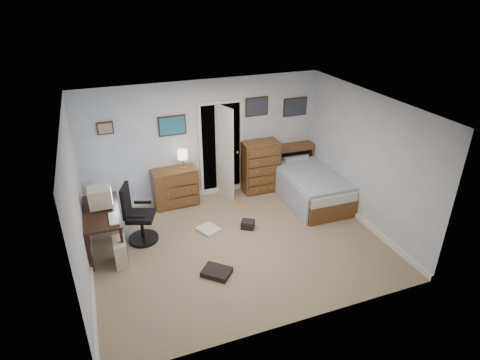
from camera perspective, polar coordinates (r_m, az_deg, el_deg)
name	(u,v)px	position (r m, az deg, el deg)	size (l,w,h in m)	color
floor	(238,244)	(7.25, -0.24, -9.05)	(5.00, 4.00, 0.02)	gray
computer_desk	(97,220)	(7.23, -19.67, -5.43)	(0.60, 1.29, 0.74)	#311C10
crt_monitor	(100,197)	(7.19, -19.28, -2.30)	(0.39, 0.36, 0.36)	beige
keyboard	(114,219)	(6.83, -17.53, -5.26)	(0.15, 0.39, 0.02)	beige
pc_tower	(121,252)	(6.95, -16.61, -9.78)	(0.21, 0.42, 0.44)	beige
office_chair	(138,220)	(7.32, -14.34, -5.53)	(0.68, 0.68, 1.10)	black
media_stack	(94,203)	(8.20, -20.03, -3.13)	(0.15, 0.15, 0.74)	maroon
low_dresser	(175,187)	(8.34, -9.20, -1.01)	(0.89, 0.45, 0.80)	brown
table_lamp	(183,155)	(8.09, -8.16, 3.51)	(0.21, 0.21, 0.39)	gold
doorway	(217,145)	(8.77, -3.31, 5.05)	(0.96, 1.12, 2.05)	black
tall_dresser	(260,167)	(8.74, 2.87, 1.93)	(0.78, 0.46, 1.14)	brown
headboard_bookcase	(290,163)	(9.19, 7.15, 2.47)	(1.04, 0.30, 0.93)	brown
bed	(308,184)	(8.64, 9.70, -0.57)	(1.17, 2.12, 0.69)	brown
wall_posters	(231,114)	(8.32, -1.35, 9.33)	(4.38, 0.04, 0.60)	#331E11
floor_clutter	(224,246)	(7.09, -2.34, -9.40)	(1.39, 1.75, 0.15)	black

